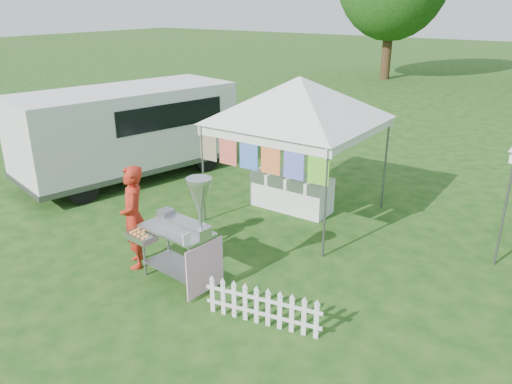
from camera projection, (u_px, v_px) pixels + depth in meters
The scene contains 7 objects.
ground at pixel (189, 282), 8.37m from camera, with size 120.00×120.00×0.00m, color #153F12.
canopy_main at pixel (300, 77), 9.97m from camera, with size 4.24×4.24×3.45m.
donut_cart at pixel (184, 222), 7.88m from camera, with size 1.46×0.91×1.93m.
vendor at pixel (134, 217), 8.60m from camera, with size 0.67×0.44×1.84m, color #AC2515.
cargo_van at pixel (132, 129), 13.06m from camera, with size 3.45×5.97×2.33m.
picket_fence at pixel (262, 307), 7.17m from camera, with size 1.77×0.38×0.56m.
display_table at pixel (291, 192), 11.19m from camera, with size 1.80×0.70×0.80m, color white.
Camera 1 is at (5.09, -5.31, 4.42)m, focal length 35.00 mm.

